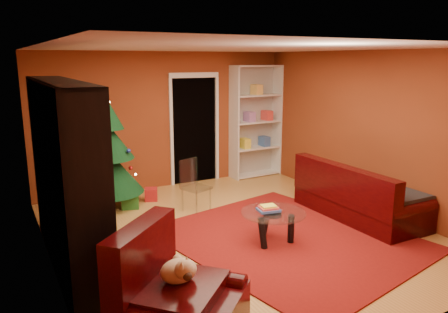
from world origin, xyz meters
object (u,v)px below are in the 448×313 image
gift_box_green (130,200)px  gift_box_red (151,194)px  rug (288,239)px  coffee_table (273,227)px  media_unit (65,176)px  white_bookshelf (256,122)px  christmas_tree (107,149)px  sofa (360,190)px  acrylic_chair (196,188)px  armchair (182,296)px  dog (179,271)px

gift_box_green → gift_box_red: (0.44, 0.20, -0.03)m
rug → coffee_table: 0.34m
media_unit → white_bookshelf: 4.88m
christmas_tree → sofa: bearing=-35.8°
rug → sofa: sofa is taller
media_unit → gift_box_green: (1.24, 1.67, -0.97)m
media_unit → acrylic_chair: (2.16, 1.01, -0.73)m
media_unit → acrylic_chair: size_ratio=3.77×
media_unit → white_bookshelf: white_bookshelf is taller
armchair → coffee_table: bearing=-7.6°
media_unit → christmas_tree: size_ratio=1.42×
gift_box_green → acrylic_chair: size_ratio=0.37×
sofa → white_bookshelf: bearing=1.4°
gift_box_red → media_unit: bearing=-131.8°
gift_box_red → white_bookshelf: bearing=12.5°
white_bookshelf → acrylic_chair: white_bookshelf is taller
armchair → coffee_table: (1.91, 1.34, -0.19)m
rug → acrylic_chair: (-0.61, 1.71, 0.38)m
rug → christmas_tree: 3.32m
rug → armchair: armchair is taller
rug → christmas_tree: size_ratio=1.61×
rug → gift_box_red: gift_box_red is taller
gift_box_green → christmas_tree: bearing=140.0°
media_unit → gift_box_red: (1.67, 1.87, -1.00)m
media_unit → sofa: size_ratio=1.39×
christmas_tree → white_bookshelf: 3.31m
white_bookshelf → gift_box_green: bearing=-167.1°
gift_box_green → white_bookshelf: white_bookshelf is taller
media_unit → armchair: size_ratio=2.69×
gift_box_red → sofa: 3.55m
rug → white_bookshelf: bearing=65.1°
gift_box_green → armchair: bearing=-99.6°
acrylic_chair → white_bookshelf: bearing=14.3°
rug → gift_box_green: gift_box_green is taller
media_unit → gift_box_red: size_ratio=13.21×
gift_box_green → coffee_table: size_ratio=0.32×
gift_box_red → armchair: (-1.07, -3.89, 0.31)m
coffee_table → rug: bearing=-2.3°
rug → acrylic_chair: bearing=109.7°
armchair → media_unit: bearing=64.2°
gift_box_green → gift_box_red: 0.49m
sofa → acrylic_chair: 2.62m
dog → acrylic_chair: size_ratio=0.52×
gift_box_green → dog: 3.70m
gift_box_green → acrylic_chair: (0.93, -0.65, 0.24)m
armchair → coffee_table: 2.34m
armchair → acrylic_chair: (1.55, 3.04, -0.04)m
coffee_table → media_unit: bearing=164.7°
gift_box_red → sofa: bearing=-42.2°
armchair → dog: size_ratio=2.69×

